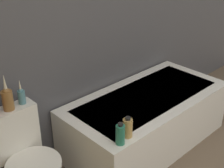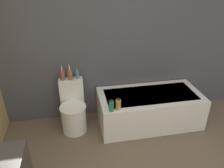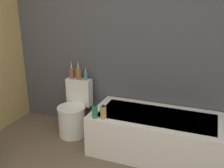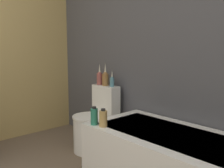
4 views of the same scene
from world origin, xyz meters
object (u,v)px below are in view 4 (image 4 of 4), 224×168
Objects in this scene: vase_gold at (100,77)px; vase_silver at (105,78)px; shampoo_bottle_tall at (94,116)px; bathtub at (175,164)px; vase_bronze at (112,81)px; shampoo_bottle_short at (103,118)px; toilet at (94,125)px.

vase_silver reaches higher than vase_gold.
vase_silver is 1.57× the size of shampoo_bottle_tall.
vase_silver reaches higher than shampoo_bottle_tall.
bathtub is 1.24m from vase_bronze.
vase_gold is at bearing -177.70° from vase_bronze.
bathtub is 1.44m from vase_gold.
shampoo_bottle_short is at bearing -152.44° from bathtub.
vase_gold is 0.89m from shampoo_bottle_tall.
bathtub is 1.35m from vase_silver.
vase_silver is (-1.18, 0.26, 0.59)m from bathtub.
bathtub is at bearing -3.55° from toilet.
vase_gold is 0.95m from shampoo_bottle_short.
vase_bronze is 1.12× the size of shampoo_bottle_tall.
vase_silver is at bearing 167.70° from bathtub.
bathtub is 6.12× the size of vase_gold.
vase_bronze is at bearing 60.91° from toilet.
vase_gold is 1.35× the size of vase_bronze.
toilet is at bearing 176.45° from bathtub.
toilet is 3.95× the size of vase_bronze.
shampoo_bottle_tall is (-0.67, -0.32, 0.33)m from bathtub.
vase_silver is at bearing 131.55° from shampoo_bottle_tall.
shampoo_bottle_tall is (0.51, -0.40, 0.29)m from toilet.
shampoo_bottle_short is (0.10, 0.02, -0.00)m from shampoo_bottle_tall.
toilet is 2.82× the size of vase_silver.
toilet is 0.77m from shampoo_bottle_short.
vase_silver is 1.62× the size of shampoo_bottle_short.
shampoo_bottle_tall reaches higher than shampoo_bottle_short.
shampoo_bottle_tall reaches higher than bathtub.
shampoo_bottle_short is at bearing -37.68° from vase_gold.
shampoo_bottle_tall is at bearing -37.58° from toilet.
vase_gold is at bearing 120.22° from toilet.
vase_bronze is 0.79m from shampoo_bottle_short.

